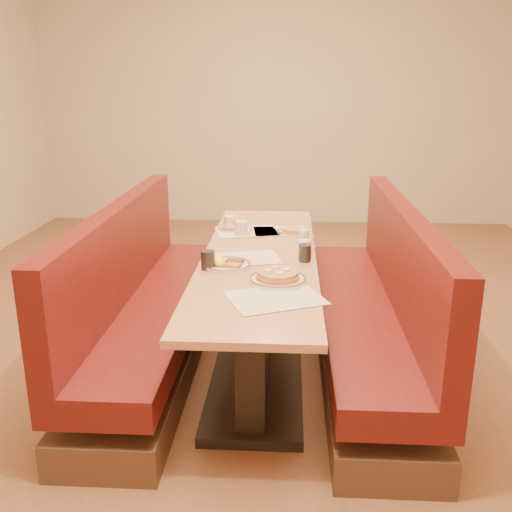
# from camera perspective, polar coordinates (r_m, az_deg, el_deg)

# --- Properties ---
(ground) EXTENTS (8.00, 8.00, 0.00)m
(ground) POSITION_cam_1_polar(r_m,az_deg,el_deg) (3.84, 0.31, -10.66)
(ground) COLOR #9E6647
(ground) RESTS_ON ground
(room_envelope) EXTENTS (6.04, 8.04, 2.82)m
(room_envelope) POSITION_cam_1_polar(r_m,az_deg,el_deg) (3.40, 0.37, 19.52)
(room_envelope) COLOR beige
(room_envelope) RESTS_ON ground
(diner_table) EXTENTS (0.70, 2.50, 0.75)m
(diner_table) POSITION_cam_1_polar(r_m,az_deg,el_deg) (3.68, 0.32, -5.50)
(diner_table) COLOR black
(diner_table) RESTS_ON ground
(booth_left) EXTENTS (0.55, 2.50, 1.05)m
(booth_left) POSITION_cam_1_polar(r_m,az_deg,el_deg) (3.79, -10.85, -5.33)
(booth_left) COLOR #4C3326
(booth_left) RESTS_ON ground
(booth_right) EXTENTS (0.55, 2.50, 1.05)m
(booth_right) POSITION_cam_1_polar(r_m,az_deg,el_deg) (3.72, 11.72, -5.83)
(booth_right) COLOR #4C3326
(booth_right) RESTS_ON ground
(placemat_near_left) EXTENTS (0.44, 0.37, 0.00)m
(placemat_near_left) POSITION_cam_1_polar(r_m,az_deg,el_deg) (3.47, -0.88, -0.22)
(placemat_near_left) COLOR #F6E5C0
(placemat_near_left) RESTS_ON diner_table
(placemat_near_right) EXTENTS (0.55, 0.49, 0.00)m
(placemat_near_right) POSITION_cam_1_polar(r_m,az_deg,el_deg) (2.85, 1.95, -4.21)
(placemat_near_right) COLOR #F6E5C0
(placemat_near_right) RESTS_ON diner_table
(placemat_far_left) EXTENTS (0.49, 0.42, 0.00)m
(placemat_far_left) POSITION_cam_1_polar(r_m,az_deg,el_deg) (4.10, -0.92, 2.48)
(placemat_far_left) COLOR #F6E5C0
(placemat_far_left) RESTS_ON diner_table
(placemat_far_right) EXTENTS (0.41, 0.33, 0.00)m
(placemat_far_right) POSITION_cam_1_polar(r_m,az_deg,el_deg) (4.10, 2.45, 2.50)
(placemat_far_right) COLOR #F6E5C0
(placemat_far_right) RESTS_ON diner_table
(pancake_plate) EXTENTS (0.32, 0.32, 0.07)m
(pancake_plate) POSITION_cam_1_polar(r_m,az_deg,el_deg) (3.08, 2.17, -2.16)
(pancake_plate) COLOR silver
(pancake_plate) RESTS_ON diner_table
(eggs_plate) EXTENTS (0.28, 0.28, 0.06)m
(eggs_plate) POSITION_cam_1_polar(r_m,az_deg,el_deg) (3.32, -2.99, -0.81)
(eggs_plate) COLOR silver
(eggs_plate) RESTS_ON diner_table
(extra_plate_mid) EXTENTS (0.22, 0.22, 0.04)m
(extra_plate_mid) POSITION_cam_1_polar(r_m,az_deg,el_deg) (4.07, 3.65, 2.51)
(extra_plate_mid) COLOR silver
(extra_plate_mid) RESTS_ON diner_table
(extra_plate_far) EXTENTS (0.19, 0.19, 0.04)m
(extra_plate_far) POSITION_cam_1_polar(r_m,az_deg,el_deg) (4.16, -2.52, 2.83)
(extra_plate_far) COLOR silver
(extra_plate_far) RESTS_ON diner_table
(coffee_mug_a) EXTENTS (0.11, 0.08, 0.09)m
(coffee_mug_a) POSITION_cam_1_polar(r_m,az_deg,el_deg) (3.59, 4.91, 0.95)
(coffee_mug_a) COLOR silver
(coffee_mug_a) RESTS_ON diner_table
(coffee_mug_b) EXTENTS (0.13, 0.09, 0.10)m
(coffee_mug_b) POSITION_cam_1_polar(r_m,az_deg,el_deg) (4.01, -1.44, 2.85)
(coffee_mug_b) COLOR silver
(coffee_mug_b) RESTS_ON diner_table
(coffee_mug_c) EXTENTS (0.11, 0.08, 0.08)m
(coffee_mug_c) POSITION_cam_1_polar(r_m,az_deg,el_deg) (3.84, 4.82, 2.02)
(coffee_mug_c) COLOR silver
(coffee_mug_c) RESTS_ON diner_table
(coffee_mug_d) EXTENTS (0.11, 0.08, 0.09)m
(coffee_mug_d) POSITION_cam_1_polar(r_m,az_deg,el_deg) (4.20, -2.60, 3.44)
(coffee_mug_d) COLOR silver
(coffee_mug_d) RESTS_ON diner_table
(soda_tumbler_near) EXTENTS (0.08, 0.08, 0.11)m
(soda_tumbler_near) POSITION_cam_1_polar(r_m,az_deg,el_deg) (3.28, -4.84, -0.41)
(soda_tumbler_near) COLOR black
(soda_tumbler_near) RESTS_ON diner_table
(soda_tumbler_mid) EXTENTS (0.07, 0.07, 0.10)m
(soda_tumbler_mid) POSITION_cam_1_polar(r_m,az_deg,el_deg) (3.43, 4.91, 0.30)
(soda_tumbler_mid) COLOR black
(soda_tumbler_mid) RESTS_ON diner_table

